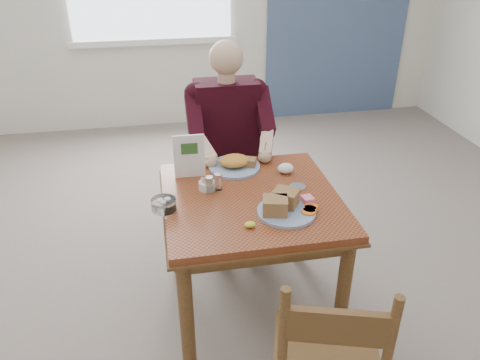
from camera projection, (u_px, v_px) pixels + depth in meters
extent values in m
plane|color=#71665B|center=(250.00, 305.00, 2.78)|extent=(6.00, 6.00, 0.00)
ellipsoid|color=yellow|center=(250.00, 225.00, 2.16)|extent=(0.05, 0.04, 0.03)
ellipsoid|color=white|center=(286.00, 168.00, 2.63)|extent=(0.11, 0.10, 0.06)
cylinder|color=silver|center=(298.00, 187.00, 2.49)|extent=(0.10, 0.10, 0.01)
cube|color=white|center=(154.00, 42.00, 4.82)|extent=(1.72, 0.04, 0.06)
cube|color=brown|center=(251.00, 199.00, 2.43)|extent=(0.90, 0.90, 0.04)
cube|color=brown|center=(251.00, 204.00, 2.44)|extent=(0.92, 0.92, 0.01)
cylinder|color=brown|center=(187.00, 317.00, 2.21)|extent=(0.07, 0.07, 0.71)
cylinder|color=brown|center=(343.00, 296.00, 2.34)|extent=(0.07, 0.07, 0.71)
cylinder|color=brown|center=(176.00, 226.00, 2.88)|extent=(0.07, 0.07, 0.71)
cylinder|color=brown|center=(297.00, 213.00, 3.01)|extent=(0.07, 0.07, 0.71)
cube|color=brown|center=(269.00, 256.00, 2.13)|extent=(0.80, 0.03, 0.08)
cube|color=brown|center=(238.00, 176.00, 2.80)|extent=(0.80, 0.03, 0.08)
cube|color=brown|center=(177.00, 218.00, 2.40)|extent=(0.03, 0.80, 0.08)
cube|color=brown|center=(322.00, 204.00, 2.53)|extent=(0.03, 0.80, 0.08)
cylinder|color=brown|center=(207.00, 223.00, 3.13)|extent=(0.04, 0.04, 0.45)
cylinder|color=brown|center=(259.00, 218.00, 3.19)|extent=(0.04, 0.04, 0.45)
cylinder|color=brown|center=(200.00, 196.00, 3.44)|extent=(0.04, 0.04, 0.45)
cylinder|color=brown|center=(248.00, 192.00, 3.50)|extent=(0.04, 0.04, 0.45)
cube|color=brown|center=(228.00, 177.00, 3.20)|extent=(0.42, 0.42, 0.03)
cylinder|color=brown|center=(198.00, 137.00, 3.22)|extent=(0.04, 0.04, 0.50)
cylinder|color=brown|center=(249.00, 133.00, 3.27)|extent=(0.04, 0.04, 0.50)
cube|color=brown|center=(223.00, 122.00, 3.20)|extent=(0.38, 0.03, 0.14)
cylinder|color=brown|center=(280.00, 355.00, 2.17)|extent=(0.05, 0.05, 0.45)
cube|color=brown|center=(326.00, 354.00, 1.88)|extent=(0.52, 0.52, 0.03)
cylinder|color=brown|center=(283.00, 344.00, 1.63)|extent=(0.04, 0.04, 0.50)
cylinder|color=brown|center=(388.00, 352.00, 1.60)|extent=(0.04, 0.04, 0.50)
cube|color=brown|center=(338.00, 327.00, 1.57)|extent=(0.37, 0.14, 0.14)
cube|color=gray|center=(216.00, 177.00, 3.05)|extent=(0.13, 0.38, 0.12)
cube|color=gray|center=(246.00, 174.00, 3.08)|extent=(0.13, 0.38, 0.12)
cube|color=gray|center=(221.00, 230.00, 3.04)|extent=(0.10, 0.10, 0.48)
cube|color=gray|center=(251.00, 227.00, 3.07)|extent=(0.10, 0.10, 0.48)
cube|color=black|center=(227.00, 124.00, 3.05)|extent=(0.40, 0.22, 0.58)
sphere|color=black|center=(196.00, 94.00, 2.91)|extent=(0.15, 0.15, 0.15)
sphere|color=black|center=(256.00, 90.00, 2.97)|extent=(0.15, 0.15, 0.15)
cylinder|color=tan|center=(227.00, 79.00, 2.88)|extent=(0.11, 0.11, 0.08)
sphere|color=tan|center=(226.00, 58.00, 2.82)|extent=(0.21, 0.21, 0.21)
cube|color=black|center=(194.00, 116.00, 2.86)|extent=(0.09, 0.29, 0.27)
cube|color=black|center=(264.00, 111.00, 2.93)|extent=(0.09, 0.29, 0.27)
sphere|color=black|center=(197.00, 138.00, 2.80)|extent=(0.09, 0.09, 0.09)
sphere|color=black|center=(268.00, 133.00, 2.88)|extent=(0.09, 0.09, 0.09)
cube|color=tan|center=(204.00, 149.00, 2.75)|extent=(0.14, 0.23, 0.14)
cube|color=tan|center=(266.00, 144.00, 2.81)|extent=(0.14, 0.23, 0.14)
sphere|color=tan|center=(211.00, 161.00, 2.69)|extent=(0.08, 0.08, 0.08)
sphere|color=tan|center=(265.00, 156.00, 2.75)|extent=(0.08, 0.08, 0.08)
cylinder|color=silver|center=(265.00, 148.00, 2.72)|extent=(0.01, 0.05, 0.12)
cylinder|color=white|center=(286.00, 212.00, 2.27)|extent=(0.37, 0.37, 0.02)
cube|color=tan|center=(275.00, 206.00, 2.23)|extent=(0.14, 0.12, 0.08)
cube|color=tan|center=(286.00, 198.00, 2.30)|extent=(0.15, 0.15, 0.08)
cylinder|color=orange|center=(308.00, 212.00, 2.25)|extent=(0.09, 0.09, 0.01)
cylinder|color=orange|center=(310.00, 209.00, 2.27)|extent=(0.08, 0.08, 0.01)
cylinder|color=orange|center=(311.00, 207.00, 2.29)|extent=(0.07, 0.07, 0.01)
cube|color=pink|center=(307.00, 199.00, 2.33)|extent=(0.06, 0.07, 0.03)
cylinder|color=white|center=(234.00, 167.00, 2.69)|extent=(0.39, 0.39, 0.02)
ellipsoid|color=gold|center=(234.00, 161.00, 2.67)|extent=(0.21, 0.20, 0.06)
cube|color=tan|center=(246.00, 162.00, 2.69)|extent=(0.13, 0.10, 0.04)
cylinder|color=white|center=(207.00, 186.00, 2.47)|extent=(0.09, 0.09, 0.05)
cube|color=pink|center=(205.00, 180.00, 2.45)|extent=(0.03, 0.01, 0.02)
cube|color=#6699D8|center=(209.00, 179.00, 2.46)|extent=(0.03, 0.02, 0.02)
cube|color=#EAD159|center=(207.00, 182.00, 2.44)|extent=(0.03, 0.03, 0.02)
cube|color=white|center=(204.00, 179.00, 2.47)|extent=(0.03, 0.02, 0.02)
cylinder|color=white|center=(209.00, 186.00, 2.44)|extent=(0.05, 0.05, 0.08)
cylinder|color=silver|center=(209.00, 178.00, 2.41)|extent=(0.05, 0.05, 0.02)
cylinder|color=white|center=(218.00, 183.00, 2.46)|extent=(0.05, 0.05, 0.08)
cylinder|color=silver|center=(218.00, 175.00, 2.44)|extent=(0.05, 0.05, 0.02)
cylinder|color=white|center=(164.00, 205.00, 2.29)|extent=(0.14, 0.14, 0.06)
cylinder|color=white|center=(160.00, 201.00, 2.28)|extent=(0.04, 0.04, 0.02)
cylinder|color=white|center=(168.00, 200.00, 2.30)|extent=(0.04, 0.04, 0.02)
cylinder|color=white|center=(163.00, 203.00, 2.27)|extent=(0.04, 0.04, 0.02)
cube|color=white|center=(189.00, 156.00, 2.55)|extent=(0.17, 0.02, 0.25)
cube|color=#2D5926|center=(189.00, 149.00, 2.52)|extent=(0.09, 0.01, 0.06)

